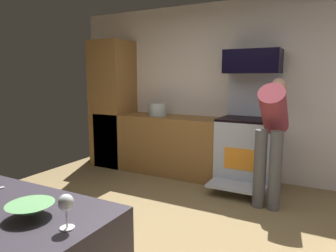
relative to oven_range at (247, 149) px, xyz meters
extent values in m
cube|color=olive|center=(-0.42, -1.97, -0.52)|extent=(5.20, 4.80, 0.02)
cube|color=beige|center=(-0.42, 0.37, 0.79)|extent=(5.20, 0.12, 2.60)
cube|color=olive|center=(-1.32, 0.01, -0.06)|extent=(2.40, 0.60, 0.90)
cube|color=olive|center=(-2.32, 0.01, 0.54)|extent=(0.60, 0.60, 2.10)
cube|color=#AFB8C6|center=(0.00, -0.01, -0.05)|extent=(0.76, 0.64, 0.92)
cube|color=black|center=(0.00, -0.01, 0.42)|extent=(0.76, 0.64, 0.03)
cube|color=#AFB8C6|center=(0.00, 0.28, 0.74)|extent=(0.76, 0.06, 0.61)
cube|color=orange|center=(0.00, -0.33, -0.06)|extent=(0.44, 0.01, 0.28)
cube|color=#AFB8C6|center=(0.00, -0.51, -0.37)|extent=(0.72, 0.36, 0.03)
cube|color=black|center=(0.00, 0.09, 1.20)|extent=(0.74, 0.38, 0.32)
cylinder|color=#525252|center=(0.31, -0.67, -0.05)|extent=(0.14, 0.14, 0.92)
cylinder|color=#525252|center=(0.48, -0.67, -0.05)|extent=(0.14, 0.14, 0.92)
cylinder|color=#973741|center=(0.40, -0.45, 0.61)|extent=(0.30, 0.64, 0.64)
sphere|color=tan|center=(0.40, -0.18, 0.88)|extent=(0.20, 0.20, 0.20)
cone|color=#5D995A|center=(-0.14, -3.37, 0.42)|extent=(0.21, 0.21, 0.06)
cylinder|color=silver|center=(0.08, -3.37, 0.39)|extent=(0.06, 0.06, 0.01)
cylinder|color=silver|center=(0.08, -3.37, 0.43)|extent=(0.01, 0.01, 0.07)
ellipsoid|color=silver|center=(0.08, -3.37, 0.50)|extent=(0.06, 0.06, 0.07)
cylinder|color=#AEBFBE|center=(-1.45, 0.01, 0.49)|extent=(0.29, 0.29, 0.20)
camera|label=1|loc=(1.00, -4.22, 1.00)|focal=33.12mm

